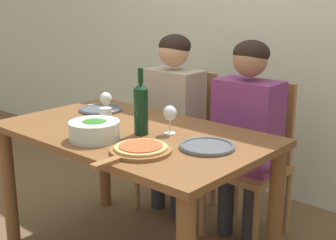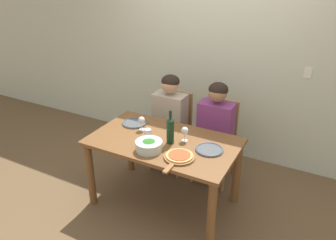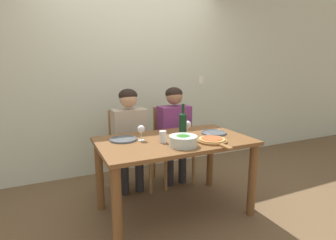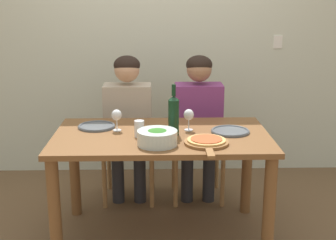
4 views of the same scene
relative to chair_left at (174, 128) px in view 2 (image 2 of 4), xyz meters
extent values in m
plane|color=brown|center=(0.26, -0.74, -0.50)|extent=(40.00, 40.00, 0.00)
cube|color=beige|center=(0.26, 0.61, 0.85)|extent=(10.00, 0.05, 2.70)
cube|color=white|center=(1.36, 0.58, 0.75)|extent=(0.08, 0.01, 0.12)
cube|color=brown|center=(0.26, -0.74, 0.24)|extent=(1.46, 0.85, 0.04)
cylinder|color=brown|center=(-0.40, -1.11, -0.14)|extent=(0.08, 0.08, 0.73)
cylinder|color=brown|center=(0.93, -1.11, -0.14)|extent=(0.08, 0.08, 0.73)
cylinder|color=brown|center=(-0.40, -0.37, -0.14)|extent=(0.08, 0.08, 0.73)
cylinder|color=brown|center=(0.93, -0.37, -0.14)|extent=(0.08, 0.08, 0.73)
cube|color=#9E7042|center=(0.00, -0.08, -0.08)|extent=(0.42, 0.42, 0.04)
cube|color=#9E7042|center=(0.00, 0.12, 0.19)|extent=(0.38, 0.03, 0.51)
cylinder|color=#9E7042|center=(-0.19, -0.27, -0.30)|extent=(0.04, 0.04, 0.41)
cylinder|color=#9E7042|center=(0.19, -0.27, -0.30)|extent=(0.04, 0.04, 0.41)
cylinder|color=#9E7042|center=(-0.19, 0.11, -0.30)|extent=(0.04, 0.04, 0.41)
cylinder|color=#9E7042|center=(0.19, 0.11, -0.30)|extent=(0.04, 0.04, 0.41)
cube|color=#9E7042|center=(0.57, -0.08, -0.08)|extent=(0.42, 0.42, 0.04)
cube|color=#9E7042|center=(0.57, 0.12, 0.19)|extent=(0.38, 0.03, 0.51)
cylinder|color=#9E7042|center=(0.38, -0.27, -0.30)|extent=(0.04, 0.04, 0.41)
cylinder|color=#9E7042|center=(0.76, -0.27, -0.30)|extent=(0.04, 0.04, 0.41)
cylinder|color=#9E7042|center=(0.38, 0.11, -0.30)|extent=(0.04, 0.04, 0.41)
cylinder|color=#9E7042|center=(0.76, 0.11, -0.30)|extent=(0.04, 0.04, 0.41)
cylinder|color=#28282D|center=(-0.09, -0.16, -0.28)|extent=(0.10, 0.10, 0.44)
cylinder|color=#28282D|center=(0.09, -0.16, -0.28)|extent=(0.10, 0.10, 0.44)
cube|color=tan|center=(0.00, -0.10, 0.21)|extent=(0.38, 0.22, 0.54)
cylinder|color=tan|center=(-0.20, -0.34, 0.06)|extent=(0.07, 0.31, 0.14)
cylinder|color=tan|center=(0.20, -0.34, 0.06)|extent=(0.07, 0.31, 0.14)
sphere|color=tan|center=(0.00, -0.10, 0.60)|extent=(0.20, 0.20, 0.20)
ellipsoid|color=black|center=(0.00, -0.09, 0.64)|extent=(0.21, 0.21, 0.15)
cylinder|color=#28282D|center=(0.48, -0.16, -0.28)|extent=(0.10, 0.10, 0.44)
cylinder|color=#28282D|center=(0.66, -0.16, -0.28)|extent=(0.10, 0.10, 0.44)
cube|color=#7A3370|center=(0.57, -0.10, 0.21)|extent=(0.38, 0.22, 0.54)
cylinder|color=#7A3370|center=(0.37, -0.34, 0.06)|extent=(0.07, 0.31, 0.14)
cylinder|color=#7A3370|center=(0.77, -0.34, 0.06)|extent=(0.07, 0.31, 0.14)
sphere|color=#9E7051|center=(0.57, -0.10, 0.60)|extent=(0.20, 0.20, 0.20)
ellipsoid|color=black|center=(0.57, -0.09, 0.64)|extent=(0.21, 0.21, 0.15)
cylinder|color=black|center=(0.35, -0.76, 0.38)|extent=(0.07, 0.07, 0.24)
cone|color=black|center=(0.35, -0.76, 0.51)|extent=(0.07, 0.07, 0.03)
cylinder|color=black|center=(0.35, -0.76, 0.57)|extent=(0.03, 0.03, 0.08)
cylinder|color=silver|center=(0.23, -0.97, 0.31)|extent=(0.25, 0.25, 0.09)
ellipsoid|color=#2D6B23|center=(0.23, -0.97, 0.31)|extent=(0.21, 0.21, 0.10)
cylinder|color=#4C5156|center=(-0.19, -0.57, 0.27)|extent=(0.26, 0.26, 0.01)
torus|color=#4C5156|center=(-0.19, -0.57, 0.27)|extent=(0.26, 0.26, 0.02)
cylinder|color=#4C5156|center=(0.74, -0.71, 0.27)|extent=(0.26, 0.26, 0.01)
torus|color=#4C5156|center=(0.74, -0.71, 0.27)|extent=(0.26, 0.26, 0.02)
cylinder|color=brown|center=(0.55, -0.96, 0.27)|extent=(0.28, 0.28, 0.02)
cube|color=brown|center=(0.55, -1.17, 0.27)|extent=(0.04, 0.14, 0.02)
cylinder|color=tan|center=(0.55, -0.96, 0.28)|extent=(0.24, 0.24, 0.01)
cylinder|color=#AD4C28|center=(0.55, -0.96, 0.29)|extent=(0.20, 0.20, 0.01)
cylinder|color=silver|center=(-0.04, -0.65, 0.26)|extent=(0.06, 0.06, 0.01)
cylinder|color=silver|center=(-0.04, -0.65, 0.30)|extent=(0.01, 0.01, 0.07)
ellipsoid|color=silver|center=(-0.04, -0.65, 0.37)|extent=(0.07, 0.07, 0.08)
ellipsoid|color=maroon|center=(-0.04, -0.65, 0.36)|extent=(0.06, 0.06, 0.03)
cylinder|color=silver|center=(0.45, -0.66, 0.26)|extent=(0.06, 0.06, 0.01)
cylinder|color=silver|center=(0.45, -0.66, 0.30)|extent=(0.01, 0.01, 0.07)
ellipsoid|color=silver|center=(0.45, -0.66, 0.37)|extent=(0.07, 0.07, 0.08)
ellipsoid|color=maroon|center=(0.45, -0.66, 0.36)|extent=(0.06, 0.06, 0.03)
cylinder|color=silver|center=(0.12, -0.79, 0.32)|extent=(0.07, 0.07, 0.11)
camera|label=1|loc=(1.97, -2.40, 0.96)|focal=50.00mm
camera|label=2|loc=(1.63, -3.23, 1.83)|focal=35.00mm
camera|label=3|loc=(-0.81, -2.94, 0.94)|focal=28.00mm
camera|label=4|loc=(0.23, -3.77, 1.18)|focal=50.00mm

